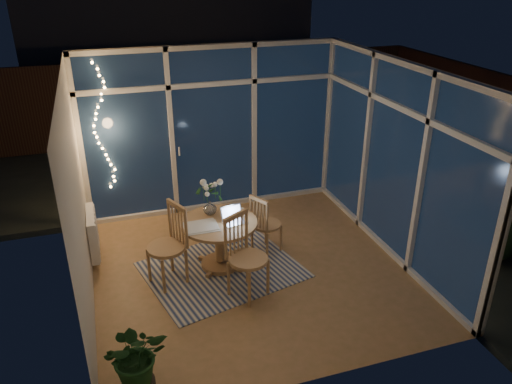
{
  "coord_description": "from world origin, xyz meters",
  "views": [
    {
      "loc": [
        -1.65,
        -5.26,
        3.71
      ],
      "look_at": [
        0.14,
        0.25,
        0.99
      ],
      "focal_mm": 35.0,
      "sensor_mm": 36.0,
      "label": 1
    }
  ],
  "objects_px": {
    "laptop": "(235,215)",
    "flower_vase": "(210,207)",
    "chair_front": "(248,257)",
    "chair_left": "(166,246)",
    "potted_plant": "(138,363)",
    "chair_right": "(267,223)",
    "dining_table": "(220,244)"
  },
  "relations": [
    {
      "from": "chair_left",
      "to": "chair_front",
      "type": "height_order",
      "value": "chair_left"
    },
    {
      "from": "dining_table",
      "to": "chair_right",
      "type": "relative_size",
      "value": 1.1
    },
    {
      "from": "chair_right",
      "to": "potted_plant",
      "type": "relative_size",
      "value": 1.18
    },
    {
      "from": "chair_right",
      "to": "flower_vase",
      "type": "height_order",
      "value": "chair_right"
    },
    {
      "from": "chair_right",
      "to": "potted_plant",
      "type": "xyz_separation_m",
      "value": [
        -1.94,
        -2.01,
        -0.07
      ]
    },
    {
      "from": "chair_left",
      "to": "chair_front",
      "type": "relative_size",
      "value": 1.0
    },
    {
      "from": "chair_front",
      "to": "potted_plant",
      "type": "xyz_separation_m",
      "value": [
        -1.41,
        -1.15,
        -0.15
      ]
    },
    {
      "from": "chair_right",
      "to": "chair_front",
      "type": "relative_size",
      "value": 0.84
    },
    {
      "from": "dining_table",
      "to": "flower_vase",
      "type": "xyz_separation_m",
      "value": [
        -0.06,
        0.24,
        0.44
      ]
    },
    {
      "from": "chair_front",
      "to": "flower_vase",
      "type": "height_order",
      "value": "chair_front"
    },
    {
      "from": "dining_table",
      "to": "potted_plant",
      "type": "height_order",
      "value": "potted_plant"
    },
    {
      "from": "chair_right",
      "to": "chair_left",
      "type": "bearing_deg",
      "value": 73.95
    },
    {
      "from": "chair_left",
      "to": "potted_plant",
      "type": "distance_m",
      "value": 1.79
    },
    {
      "from": "chair_left",
      "to": "laptop",
      "type": "distance_m",
      "value": 0.94
    },
    {
      "from": "chair_front",
      "to": "potted_plant",
      "type": "relative_size",
      "value": 1.4
    },
    {
      "from": "laptop",
      "to": "flower_vase",
      "type": "relative_size",
      "value": 1.39
    },
    {
      "from": "dining_table",
      "to": "chair_front",
      "type": "distance_m",
      "value": 0.75
    },
    {
      "from": "dining_table",
      "to": "chair_right",
      "type": "bearing_deg",
      "value": 13.06
    },
    {
      "from": "dining_table",
      "to": "chair_front",
      "type": "xyz_separation_m",
      "value": [
        0.17,
        -0.7,
        0.19
      ]
    },
    {
      "from": "chair_left",
      "to": "flower_vase",
      "type": "relative_size",
      "value": 5.06
    },
    {
      "from": "chair_right",
      "to": "chair_front",
      "type": "bearing_deg",
      "value": 119.91
    },
    {
      "from": "laptop",
      "to": "potted_plant",
      "type": "distance_m",
      "value": 2.31
    },
    {
      "from": "chair_left",
      "to": "chair_front",
      "type": "distance_m",
      "value": 1.04
    },
    {
      "from": "dining_table",
      "to": "potted_plant",
      "type": "bearing_deg",
      "value": -123.76
    },
    {
      "from": "chair_left",
      "to": "flower_vase",
      "type": "bearing_deg",
      "value": 97.06
    },
    {
      "from": "chair_front",
      "to": "laptop",
      "type": "height_order",
      "value": "chair_front"
    },
    {
      "from": "chair_right",
      "to": "laptop",
      "type": "height_order",
      "value": "chair_right"
    },
    {
      "from": "potted_plant",
      "to": "chair_right",
      "type": "bearing_deg",
      "value": 46.05
    },
    {
      "from": "chair_left",
      "to": "laptop",
      "type": "relative_size",
      "value": 3.65
    },
    {
      "from": "chair_front",
      "to": "flower_vase",
      "type": "distance_m",
      "value": 1.0
    },
    {
      "from": "laptop",
      "to": "chair_right",
      "type": "bearing_deg",
      "value": 13.88
    },
    {
      "from": "chair_front",
      "to": "potted_plant",
      "type": "bearing_deg",
      "value": -171.42
    }
  ]
}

